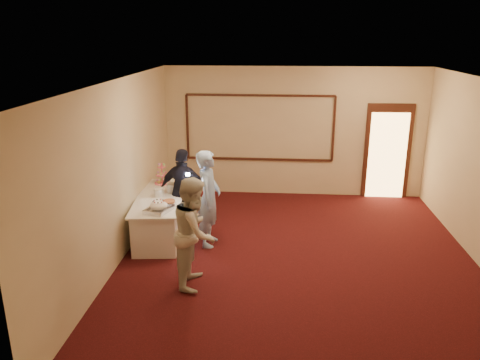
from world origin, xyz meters
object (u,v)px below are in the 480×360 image
(cupcake_stand, at_px, (162,175))
(guest, at_px, (184,191))
(plate_stack_a, at_px, (159,192))
(tart, at_px, (169,202))
(plate_stack_b, at_px, (172,188))
(woman, at_px, (195,232))
(buffet_table, at_px, (161,215))
(man, at_px, (209,198))
(pavlova_tray, at_px, (159,207))

(cupcake_stand, xyz_separation_m, guest, (0.57, -0.63, -0.11))
(cupcake_stand, height_order, plate_stack_a, cupcake_stand)
(plate_stack_a, xyz_separation_m, tart, (0.27, -0.37, -0.05))
(plate_stack_b, xyz_separation_m, woman, (0.79, -2.03, -0.00))
(buffet_table, height_order, cupcake_stand, cupcake_stand)
(cupcake_stand, bearing_deg, man, -45.55)
(guest, bearing_deg, plate_stack_b, -15.21)
(pavlova_tray, bearing_deg, cupcake_stand, 101.33)
(tart, height_order, woman, woman)
(cupcake_stand, relative_size, guest, 0.28)
(buffet_table, bearing_deg, man, -19.82)
(man, bearing_deg, woman, -176.65)
(cupcake_stand, height_order, guest, guest)
(cupcake_stand, xyz_separation_m, woman, (1.11, -2.55, -0.09))
(buffet_table, height_order, tart, tart)
(guest, bearing_deg, man, 147.39)
(tart, bearing_deg, cupcake_stand, 109.09)
(pavlova_tray, distance_m, plate_stack_a, 0.80)
(plate_stack_a, height_order, plate_stack_b, plate_stack_b)
(pavlova_tray, distance_m, cupcake_stand, 1.59)
(pavlova_tray, bearing_deg, man, 27.09)
(cupcake_stand, xyz_separation_m, plate_stack_b, (0.31, -0.51, -0.08))
(cupcake_stand, bearing_deg, guest, -48.13)
(woman, bearing_deg, tart, 27.84)
(plate_stack_b, bearing_deg, pavlova_tray, -90.17)
(cupcake_stand, height_order, plate_stack_b, cupcake_stand)
(plate_stack_b, bearing_deg, plate_stack_a, -126.21)
(cupcake_stand, xyz_separation_m, man, (1.12, -1.14, -0.06))
(buffet_table, distance_m, man, 1.15)
(buffet_table, xyz_separation_m, pavlova_tray, (0.17, -0.77, 0.46))
(plate_stack_b, bearing_deg, buffet_table, -122.51)
(buffet_table, height_order, guest, guest)
(plate_stack_b, height_order, woman, woman)
(buffet_table, relative_size, woman, 1.34)
(buffet_table, xyz_separation_m, man, (0.98, -0.35, 0.49))
(cupcake_stand, height_order, man, man)
(man, bearing_deg, plate_stack_a, 73.67)
(cupcake_stand, relative_size, plate_stack_b, 2.28)
(buffet_table, bearing_deg, cupcake_stand, 100.06)
(pavlova_tray, height_order, woman, woman)
(tart, xyz_separation_m, man, (0.72, 0.00, 0.09))
(pavlova_tray, height_order, cupcake_stand, cupcake_stand)
(buffet_table, height_order, pavlova_tray, pavlova_tray)
(plate_stack_b, distance_m, man, 1.02)
(pavlova_tray, distance_m, woman, 1.27)
(cupcake_stand, xyz_separation_m, tart, (0.40, -1.14, -0.14))
(tart, bearing_deg, pavlova_tray, -101.50)
(plate_stack_b, relative_size, woman, 0.12)
(pavlova_tray, relative_size, plate_stack_b, 2.82)
(plate_stack_a, xyz_separation_m, guest, (0.45, 0.14, -0.02))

